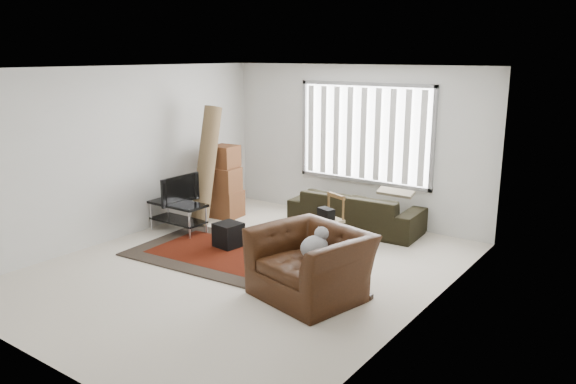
% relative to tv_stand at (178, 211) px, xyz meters
% --- Properties ---
extents(room, '(6.00, 6.02, 2.71)m').
position_rel_tv_stand_xyz_m(room, '(1.98, -0.10, 1.40)').
color(room, beige).
rests_on(room, ground).
extents(persian_rug, '(2.74, 1.94, 0.02)m').
position_rel_tv_stand_xyz_m(persian_rug, '(1.32, -0.37, -0.35)').
color(persian_rug, black).
rests_on(persian_rug, ground).
extents(tv_stand, '(1.00, 0.45, 0.50)m').
position_rel_tv_stand_xyz_m(tv_stand, '(0.00, 0.00, 0.00)').
color(tv_stand, black).
rests_on(tv_stand, ground).
extents(tv, '(0.10, 0.81, 0.46)m').
position_rel_tv_stand_xyz_m(tv, '(0.00, -0.00, 0.37)').
color(tv, black).
rests_on(tv, tv_stand).
extents(subwoofer, '(0.41, 0.41, 0.36)m').
position_rel_tv_stand_xyz_m(subwoofer, '(1.19, -0.10, -0.16)').
color(subwoofer, black).
rests_on(subwoofer, persian_rug).
extents(moving_boxes, '(0.57, 0.53, 1.29)m').
position_rel_tv_stand_xyz_m(moving_boxes, '(0.03, 1.13, 0.24)').
color(moving_boxes, brown).
rests_on(moving_boxes, ground).
extents(white_flatpack, '(0.51, 0.22, 0.64)m').
position_rel_tv_stand_xyz_m(white_flatpack, '(-0.12, 1.21, -0.04)').
color(white_flatpack, silver).
rests_on(white_flatpack, ground).
extents(rolled_rug, '(0.33, 0.77, 2.03)m').
position_rel_tv_stand_xyz_m(rolled_rug, '(0.03, 0.67, 0.66)').
color(rolled_rug, brown).
rests_on(rolled_rug, ground).
extents(sofa, '(2.25, 1.08, 0.84)m').
position_rel_tv_stand_xyz_m(sofa, '(2.31, 1.84, 0.06)').
color(sofa, black).
rests_on(sofa, ground).
extents(side_chair, '(0.54, 0.54, 0.78)m').
position_rel_tv_stand_xyz_m(side_chair, '(2.33, 0.89, 0.08)').
color(side_chair, '#8A795A').
rests_on(side_chair, ground).
extents(armchair, '(1.50, 1.38, 0.95)m').
position_rel_tv_stand_xyz_m(armchair, '(3.18, -0.84, 0.12)').
color(armchair, '#32180A').
rests_on(armchair, ground).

